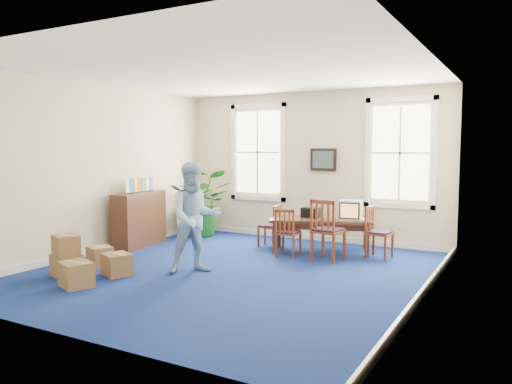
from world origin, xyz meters
The scene contains 25 objects.
floor centered at (0.00, 0.00, 0.00)m, with size 6.50×6.50×0.00m, color navy.
ceiling centered at (0.00, 0.00, 3.20)m, with size 6.50×6.50×0.00m, color white.
wall_back centered at (0.00, 3.25, 1.60)m, with size 6.50×6.50×0.00m, color beige.
wall_front centered at (0.00, -3.25, 1.60)m, with size 6.50×6.50×0.00m, color beige.
wall_left centered at (-3.00, 0.00, 1.60)m, with size 6.50×6.50×0.00m, color beige.
wall_right centered at (3.00, 0.00, 1.60)m, with size 6.50×6.50×0.00m, color beige.
baseboard_back centered at (0.00, 3.22, 0.06)m, with size 6.00×0.04×0.12m, color white.
baseboard_left centered at (-2.97, 0.00, 0.06)m, with size 0.04×6.50×0.12m, color white.
baseboard_right centered at (2.97, 0.00, 0.06)m, with size 0.04×6.50×0.12m, color white.
window_left centered at (-1.30, 3.23, 1.90)m, with size 1.40×0.12×2.20m, color white, non-canonical shape.
window_right centered at (1.90, 3.23, 1.90)m, with size 1.40×0.12×2.20m, color white, non-canonical shape.
wall_picture centered at (0.30, 3.20, 1.75)m, with size 0.58×0.06×0.48m, color black, non-canonical shape.
conference_table centered at (0.68, 2.14, 0.33)m, with size 1.91×0.87×0.65m, color #452616, non-canonical shape.
crt_tv centered at (1.25, 2.18, 0.84)m, with size 0.41×0.44×0.37m, color #B7B7BC, non-canonical shape.
game_console centered at (1.51, 2.14, 0.67)m, with size 0.14×0.17×0.04m, color white.
equipment_bag centered at (0.47, 2.18, 0.74)m, with size 0.37×0.24×0.18m, color black.
chair_near_left centered at (0.29, 1.49, 0.44)m, with size 0.40×0.40×0.89m, color maroon, non-canonical shape.
chair_near_right centered at (1.07, 1.49, 0.55)m, with size 0.49×0.49×1.10m, color maroon, non-canonical shape.
chair_end_left centered at (-0.45, 2.14, 0.42)m, with size 0.38×0.38×0.84m, color maroon, non-canonical shape.
chair_end_right centered at (1.81, 2.14, 0.47)m, with size 0.42×0.42×0.94m, color maroon, non-canonical shape.
man centered at (-0.49, -0.35, 0.89)m, with size 0.87×0.67×1.77m, color #97B8E0.
credenza centered at (-2.75, 0.86, 0.55)m, with size 0.40×1.41×1.11m, color #452616.
brochure_rack centered at (-2.73, 0.86, 1.26)m, with size 0.13×0.72×0.32m, color #99999E, non-canonical shape.
potted_plant centered at (-2.33, 2.51, 0.77)m, with size 1.38×1.20×1.53m, color #114B16.
cardboard_boxes centered at (-1.93, -1.44, 0.34)m, with size 1.19×1.19×0.68m, color olive, non-canonical shape.
Camera 1 is at (4.17, -6.78, 1.99)m, focal length 35.00 mm.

